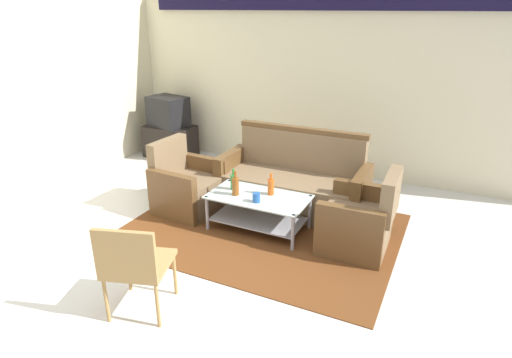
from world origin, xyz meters
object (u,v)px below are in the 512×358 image
Objects in this scene: television at (168,112)px; wicker_chair at (134,262)px; cup at (256,198)px; armchair_right at (359,222)px; tv_stand at (170,141)px; couch at (293,184)px; bottle_green at (234,182)px; coffee_table at (259,208)px; armchair_left at (187,187)px; bottle_brown at (235,186)px; bottle_orange at (271,186)px.

wicker_chair is (2.17, -3.40, -0.27)m from television.
cup is at bearing 61.81° from wicker_chair.
television is (-3.52, 1.57, 0.47)m from armchair_right.
wicker_chair is at bearing -57.41° from tv_stand.
couch is 0.86m from cup.
wicker_chair is at bearing 134.69° from television.
coffee_table is at bearing -8.22° from bottle_green.
couch is 2.74m from tv_stand.
wicker_chair reaches higher than cup.
coffee_table is 2.98m from television.
armchair_right reaches higher than bottle_green.
television is (-2.46, 1.82, 0.30)m from cup.
armchair_left is 0.82m from bottle_brown.
armchair_right reaches higher than bottle_brown.
bottle_brown is 0.30m from cup.
couch reaches higher than armchair_left.
cup is (0.29, -0.07, -0.06)m from bottle_brown.
armchair_right reaches higher than coffee_table.
wicker_chair is at bearing -90.27° from bottle_brown.
couch is 7.30× the size of bottle_green.
armchair_right is (0.96, -0.60, -0.03)m from couch.
armchair_right is at bearing 5.42° from coffee_table.
bottle_orange is at bearing 88.88° from armchair_right.
wicker_chair is at bearing -98.32° from coffee_table.
television is at bearing -134.38° from armchair_left.
cup is at bearing 80.58° from armchair_left.
coffee_table is 3.91× the size of bottle_brown.
armchair_left is 2.17m from television.
tv_stand is at bearing 90.00° from television.
bottle_orange is 0.31× the size of tv_stand.
couch is at bearing 86.41° from bottle_orange.
bottle_green and bottle_orange have the same top height.
bottle_brown is 0.35× the size of tv_stand.
bottle_orange is 0.30× the size of wicker_chair.
wicker_chair reaches higher than bottle_green.
bottle_brown is at bearing 80.83° from armchair_left.
bottle_green reaches higher than cup.
couch reaches higher than armchair_right.
bottle_brown is at bearing 72.16° from wicker_chair.
television is at bearing 142.08° from bottle_green.
bottle_green is 0.44m from bottle_orange.
bottle_orange is at bearing 7.05° from bottle_green.
coffee_table is (-0.14, -0.70, -0.04)m from couch.
couch is 2.12× the size of armchair_right.
television reaches higher than bottle_green.
cup is 3.07m from tv_stand.
bottle_green is at bearing 75.19° from wicker_chair.
couch reaches higher than coffee_table.
wicker_chair is (2.17, -3.39, 0.23)m from tv_stand.
cup is (-0.06, -0.25, -0.04)m from bottle_orange.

